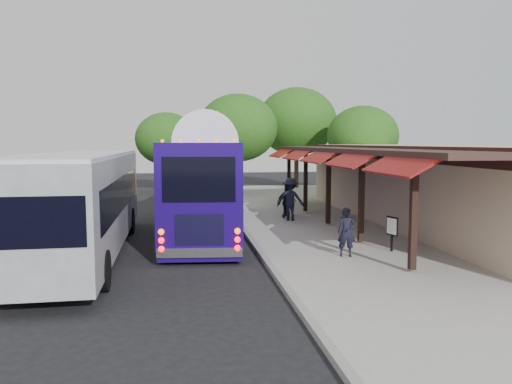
{
  "coord_description": "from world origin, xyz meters",
  "views": [
    {
      "loc": [
        -2.52,
        -16.75,
        3.74
      ],
      "look_at": [
        0.37,
        2.44,
        1.8
      ],
      "focal_mm": 35.0,
      "sensor_mm": 36.0,
      "label": 1
    }
  ],
  "objects_px": {
    "ped_c": "(287,202)",
    "ped_a": "(347,232)",
    "sign_board": "(392,228)",
    "ped_d": "(290,199)",
    "ped_b": "(287,199)",
    "city_bus": "(80,199)",
    "coach_bus": "(207,180)"
  },
  "relations": [
    {
      "from": "ped_a",
      "to": "city_bus",
      "type": "bearing_deg",
      "value": 176.07
    },
    {
      "from": "city_bus",
      "to": "ped_c",
      "type": "xyz_separation_m",
      "value": [
        8.26,
        5.97,
        -0.95
      ]
    },
    {
      "from": "city_bus",
      "to": "ped_b",
      "type": "height_order",
      "value": "city_bus"
    },
    {
      "from": "ped_b",
      "to": "ped_c",
      "type": "distance_m",
      "value": 0.76
    },
    {
      "from": "city_bus",
      "to": "ped_d",
      "type": "distance_m",
      "value": 9.81
    },
    {
      "from": "city_bus",
      "to": "ped_c",
      "type": "bearing_deg",
      "value": 35.01
    },
    {
      "from": "ped_c",
      "to": "ped_a",
      "type": "bearing_deg",
      "value": 91.55
    },
    {
      "from": "ped_b",
      "to": "ped_d",
      "type": "bearing_deg",
      "value": 76.65
    },
    {
      "from": "ped_a",
      "to": "ped_c",
      "type": "distance_m",
      "value": 8.17
    },
    {
      "from": "ped_d",
      "to": "sign_board",
      "type": "relative_size",
      "value": 1.69
    },
    {
      "from": "ped_c",
      "to": "sign_board",
      "type": "xyz_separation_m",
      "value": [
        1.9,
        -7.67,
        0.01
      ]
    },
    {
      "from": "ped_a",
      "to": "ped_d",
      "type": "relative_size",
      "value": 0.79
    },
    {
      "from": "ped_b",
      "to": "ped_c",
      "type": "height_order",
      "value": "ped_b"
    },
    {
      "from": "city_bus",
      "to": "coach_bus",
      "type": "bearing_deg",
      "value": 40.89
    },
    {
      "from": "ped_b",
      "to": "ped_d",
      "type": "relative_size",
      "value": 0.84
    },
    {
      "from": "ped_c",
      "to": "sign_board",
      "type": "distance_m",
      "value": 7.9
    },
    {
      "from": "coach_bus",
      "to": "ped_d",
      "type": "bearing_deg",
      "value": 23.68
    },
    {
      "from": "ped_c",
      "to": "sign_board",
      "type": "bearing_deg",
      "value": 104.25
    },
    {
      "from": "coach_bus",
      "to": "ped_d",
      "type": "distance_m",
      "value": 4.23
    },
    {
      "from": "coach_bus",
      "to": "ped_c",
      "type": "bearing_deg",
      "value": 33.09
    },
    {
      "from": "ped_a",
      "to": "ped_b",
      "type": "relative_size",
      "value": 0.94
    },
    {
      "from": "city_bus",
      "to": "ped_b",
      "type": "bearing_deg",
      "value": 37.74
    },
    {
      "from": "ped_a",
      "to": "ped_d",
      "type": "height_order",
      "value": "ped_d"
    },
    {
      "from": "city_bus",
      "to": "sign_board",
      "type": "distance_m",
      "value": 10.34
    },
    {
      "from": "ped_d",
      "to": "ped_a",
      "type": "bearing_deg",
      "value": 112.33
    },
    {
      "from": "ped_a",
      "to": "sign_board",
      "type": "distance_m",
      "value": 1.8
    },
    {
      "from": "city_bus",
      "to": "ped_a",
      "type": "height_order",
      "value": "city_bus"
    },
    {
      "from": "city_bus",
      "to": "sign_board",
      "type": "bearing_deg",
      "value": -10.35
    },
    {
      "from": "coach_bus",
      "to": "ped_d",
      "type": "height_order",
      "value": "coach_bus"
    },
    {
      "from": "ped_a",
      "to": "ped_c",
      "type": "relative_size",
      "value": 1.0
    },
    {
      "from": "ped_a",
      "to": "sign_board",
      "type": "xyz_separation_m",
      "value": [
        1.73,
        0.49,
        0.01
      ]
    },
    {
      "from": "ped_d",
      "to": "sign_board",
      "type": "distance_m",
      "value": 7.17
    }
  ]
}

